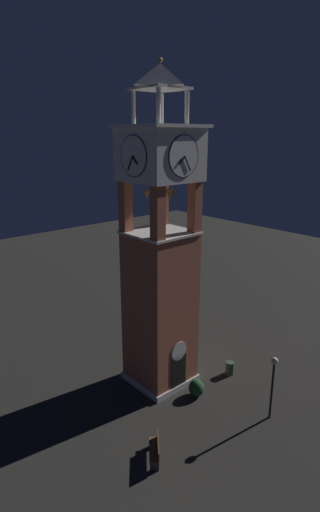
{
  "coord_description": "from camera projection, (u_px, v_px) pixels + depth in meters",
  "views": [
    {
      "loc": [
        -14.08,
        -15.77,
        14.09
      ],
      "look_at": [
        0.0,
        0.0,
        7.72
      ],
      "focal_mm": 28.32,
      "sensor_mm": 36.0,
      "label": 1
    }
  ],
  "objects": [
    {
      "name": "shrub_left_of_tower",
      "position": [
        196.0,
        388.0,
        22.61
      ],
      "size": [
        0.87,
        0.87,
        0.97
      ],
      "primitive_type": "ellipsoid",
      "color": "#234C28",
      "rests_on": "ground"
    },
    {
      "name": "ground",
      "position": [
        160.0,
        379.0,
        24.31
      ],
      "size": [
        80.0,
        80.0,
        0.0
      ],
      "primitive_type": "plane",
      "color": "#2A2925"
    },
    {
      "name": "clock_tower",
      "position": [
        160.0,
        263.0,
        22.2
      ],
      "size": [
        3.76,
        3.76,
        17.63
      ],
      "color": "#AD5B42",
      "rests_on": "ground"
    },
    {
      "name": "lamp_post",
      "position": [
        273.0,
        376.0,
        20.27
      ],
      "size": [
        0.36,
        0.36,
        3.51
      ],
      "color": "black",
      "rests_on": "ground"
    },
    {
      "name": "trash_bin",
      "position": [
        230.0,
        368.0,
        24.69
      ],
      "size": [
        0.52,
        0.52,
        0.8
      ],
      "primitive_type": "cylinder",
      "color": "#38513D",
      "rests_on": "ground"
    },
    {
      "name": "shrub_near_entry",
      "position": [
        183.0,
        356.0,
        26.04
      ],
      "size": [
        0.83,
        0.83,
        0.83
      ],
      "primitive_type": "ellipsoid",
      "color": "#234C28",
      "rests_on": "ground"
    },
    {
      "name": "park_bench",
      "position": [
        155.0,
        449.0,
        18.2
      ],
      "size": [
        1.35,
        1.52,
        0.95
      ],
      "color": "brown",
      "rests_on": "ground"
    }
  ]
}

